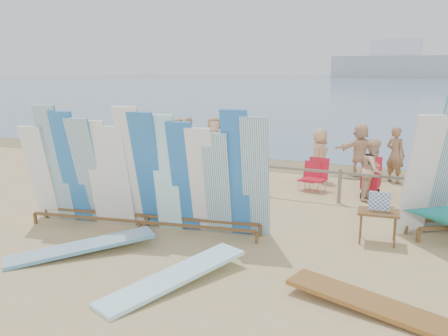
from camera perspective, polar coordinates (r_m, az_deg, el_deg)
The scene contains 22 objects.
ground at distance 10.41m, azimuth -0.55°, elevation -7.16°, with size 160.00×160.00×0.00m, color tan.
ocean at distance 137.04m, azimuth 22.88°, elevation 9.54°, with size 320.00×240.00×0.02m, color slate.
wet_sand_strip at distance 17.00m, azimuth 9.69°, elevation 0.17°, with size 40.00×2.60×0.01m, color olive.
distant_ship at distance 189.63m, azimuth 19.83°, elevation 11.77°, with size 45.00×8.00×14.00m.
fence at distance 12.93m, azimuth 5.04°, elevation -0.52°, with size 12.08×0.08×0.90m.
main_surfboard_rack at distance 10.10m, azimuth -9.85°, elevation -0.85°, with size 5.44×1.62×2.67m.
vendor_table at distance 9.92m, azimuth 18.00°, elevation -6.64°, with size 0.84×0.63×1.04m.
flat_board_e at distance 9.39m, azimuth -16.74°, elevation -9.86°, with size 0.56×2.70×0.07m, color silver.
flat_board_c at distance 7.35m, azimuth 18.04°, elevation -16.27°, with size 0.56×2.70×0.07m, color brown.
flat_board_b at distance 7.85m, azimuth -6.00°, elevation -13.83°, with size 0.56×2.70×0.07m, color #99E2F6.
beach_chair_left at distance 13.71m, azimuth 10.22°, elevation -1.65°, with size 0.60×0.61×0.80m.
beach_chair_right at distance 13.65m, azimuth 10.95°, elevation -1.59°, with size 0.65×0.67×0.92m.
stroller at distance 13.32m, azimuth 17.25°, elevation -1.57°, with size 0.55×0.78×1.06m.
beachgoer_6 at distance 14.76m, azimuth 11.42°, elevation 1.55°, with size 0.79×0.38×1.62m, color tan.
beachgoer_8 at distance 12.92m, azimuth 17.55°, elevation -0.23°, with size 0.79×0.38×1.63m, color beige.
beachgoer_extra_1 at distance 17.47m, azimuth -10.23°, elevation 3.62°, with size 1.11×0.48×1.89m, color #8C6042.
beachgoer_7 at distance 15.15m, azimuth 19.91°, elevation 1.50°, with size 0.62×0.34×1.71m, color #8C6042.
beachgoer_5 at distance 15.75m, azimuth 16.02°, elevation 2.11°, with size 1.58×0.51×1.70m, color beige.
beachgoer_11 at distance 16.58m, azimuth -1.19°, elevation 3.15°, with size 1.64×0.53×1.76m, color beige.
beachgoer_2 at distance 16.35m, azimuth -5.63°, elevation 2.95°, with size 0.85×0.41×1.76m, color beige.
beachgoer_0 at distance 17.41m, azimuth -15.29°, elevation 2.75°, with size 0.75×0.36×1.53m, color tan.
beachgoer_1 at distance 17.13m, azimuth -4.25°, elevation 3.30°, with size 0.62×0.34×1.70m, color #8C6042.
Camera 1 is at (4.14, -8.93, 3.40)m, focal length 38.00 mm.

